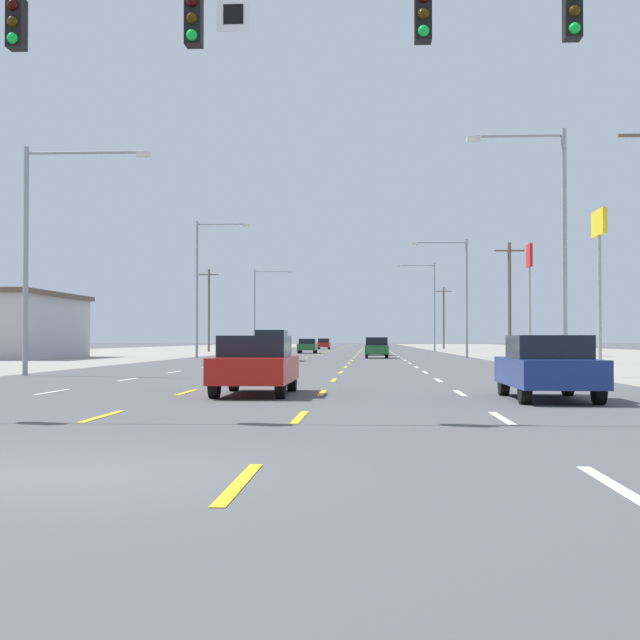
{
  "coord_description": "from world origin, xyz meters",
  "views": [
    {
      "loc": [
        2.99,
        -9.29,
        1.36
      ],
      "look_at": [
        -0.36,
        52.29,
        2.67
      ],
      "focal_mm": 52.38,
      "sensor_mm": 36.0,
      "label": 1
    }
  ],
  "objects": [
    {
      "name": "storefront_left_row_1",
      "position": [
        -23.75,
        57.72,
        2.42
      ],
      "size": [
        8.71,
        15.21,
        4.81
      ],
      "color": "#B2B2B7",
      "rests_on": "ground"
    },
    {
      "name": "suv_inner_left_mid",
      "position": [
        -3.33,
        50.08,
        1.03
      ],
      "size": [
        1.98,
        4.9,
        1.98
      ],
      "color": "#235B2D",
      "rests_on": "ground"
    },
    {
      "name": "sedan_inner_right_far",
      "position": [
        3.48,
        73.12,
        0.76
      ],
      "size": [
        1.8,
        4.5,
        1.46
      ],
      "color": "maroon",
      "rests_on": "ground"
    },
    {
      "name": "hatchback_inner_right_distant_a",
      "position": [
        3.32,
        129.14,
        0.78
      ],
      "size": [
        1.72,
        3.9,
        1.54
      ],
      "color": "white",
      "rests_on": "ground"
    },
    {
      "name": "streetlight_right_row_0",
      "position": [
        9.79,
        25.53,
        5.3
      ],
      "size": [
        3.66,
        0.26,
        9.19
      ],
      "color": "gray",
      "rests_on": "ground"
    },
    {
      "name": "sedan_center_turn_near",
      "position": [
        0.15,
        13.65,
        0.76
      ],
      "size": [
        1.8,
        4.5,
        1.46
      ],
      "color": "red",
      "rests_on": "ground"
    },
    {
      "name": "pole_sign_right_row_1",
      "position": [
        15.4,
        41.98,
        6.55
      ],
      "size": [
        0.24,
        2.64,
        8.42
      ],
      "color": "gray",
      "rests_on": "ground"
    },
    {
      "name": "signal_span_wire",
      "position": [
        -0.01,
        7.23,
        5.33
      ],
      "size": [
        25.93,
        0.52,
        9.0
      ],
      "color": "brown",
      "rests_on": "ground"
    },
    {
      "name": "lane_markings",
      "position": [
        0.0,
        104.5,
        0.01
      ],
      "size": [
        10.64,
        227.6,
        0.01
      ],
      "color": "white",
      "rests_on": "ground"
    },
    {
      "name": "sedan_inner_left_farther",
      "position": [
        -3.31,
        83.71,
        0.76
      ],
      "size": [
        1.8,
        4.5,
        1.46
      ],
      "color": "#235B2D",
      "rests_on": "ground"
    },
    {
      "name": "lot_apron_left",
      "position": [
        -24.75,
        66.0,
        0.0
      ],
      "size": [
        28.0,
        440.0,
        0.01
      ],
      "primitive_type": "cube",
      "color": "gray",
      "rests_on": "ground"
    },
    {
      "name": "streetlight_left_row_2",
      "position": [
        -9.68,
        95.65,
        5.47
      ],
      "size": [
        4.38,
        0.26,
        9.36
      ],
      "color": "gray",
      "rests_on": "ground"
    },
    {
      "name": "sedan_far_right_nearest",
      "position": [
        7.0,
        12.07,
        0.76
      ],
      "size": [
        1.8,
        4.5,
        1.46
      ],
      "color": "navy",
      "rests_on": "ground"
    },
    {
      "name": "utility_pole_right_row_3",
      "position": [
        13.59,
        126.51,
        4.69
      ],
      "size": [
        2.2,
        0.26,
        8.99
      ],
      "color": "brown",
      "rests_on": "ground"
    },
    {
      "name": "streetlight_right_row_1",
      "position": [
        9.69,
        60.59,
        5.2
      ],
      "size": [
        4.21,
        0.26,
        8.88
      ],
      "color": "gray",
      "rests_on": "ground"
    },
    {
      "name": "streetlight_right_row_2",
      "position": [
        9.72,
        95.65,
        5.78
      ],
      "size": [
        4.29,
        0.26,
        9.97
      ],
      "color": "gray",
      "rests_on": "ground"
    },
    {
      "name": "ground_plane",
      "position": [
        0.0,
        66.0,
        0.0
      ],
      "size": [
        572.0,
        572.0,
        0.0
      ],
      "primitive_type": "plane",
      "color": "#4C4C4F"
    },
    {
      "name": "utility_pole_left_row_2",
      "position": [
        -15.5,
        96.42,
        4.91
      ],
      "size": [
        2.2,
        0.26,
        9.42
      ],
      "color": "brown",
      "rests_on": "ground"
    },
    {
      "name": "streetlight_left_row_1",
      "position": [
        -9.76,
        60.59,
        5.97
      ],
      "size": [
        4.14,
        0.26,
        10.37
      ],
      "color": "gray",
      "rests_on": "ground"
    },
    {
      "name": "streetlight_left_row_0",
      "position": [
        -9.56,
        25.53,
        5.21
      ],
      "size": [
        4.89,
        0.26,
        8.74
      ],
      "color": "gray",
      "rests_on": "ground"
    },
    {
      "name": "hatchback_inner_left_farthest",
      "position": [
        -3.72,
        124.35,
        0.78
      ],
      "size": [
        1.72,
        3.9,
        1.54
      ],
      "color": "red",
      "rests_on": "ground"
    },
    {
      "name": "pole_sign_right_row_2",
      "position": [
        16.45,
        70.42,
        7.14
      ],
      "size": [
        0.24,
        1.91,
        9.49
      ],
      "color": "gray",
      "rests_on": "ground"
    },
    {
      "name": "utility_pole_right_row_1",
      "position": [
        13.24,
        60.08,
        4.46
      ],
      "size": [
        2.2,
        0.26,
        8.54
      ],
      "color": "brown",
      "rests_on": "ground"
    },
    {
      "name": "hatchback_inner_right_midfar",
      "position": [
        3.43,
        59.68,
        0.78
      ],
      "size": [
        1.72,
        3.9,
        1.54
      ],
      "color": "#235B2D",
      "rests_on": "ground"
    }
  ]
}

